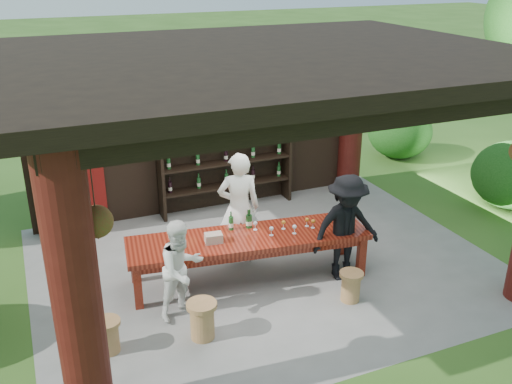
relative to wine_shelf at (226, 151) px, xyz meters
name	(u,v)px	position (x,y,z in m)	size (l,w,h in m)	color
ground	(265,264)	(-0.23, -2.45, -1.20)	(90.00, 90.00, 0.00)	#2D5119
pavilion	(255,135)	(-0.24, -2.02, 0.93)	(7.50, 6.00, 3.60)	slate
wine_shelf	(226,151)	(0.00, 0.00, 0.00)	(2.72, 0.41, 2.39)	black
tasting_table	(249,242)	(-0.65, -2.75, -0.56)	(3.84, 1.46, 0.75)	#54150C
stool_near_left	(202,319)	(-1.80, -3.92, -0.91)	(0.41, 0.41, 0.54)	olive
stool_near_right	(351,286)	(0.50, -3.92, -0.95)	(0.36, 0.36, 0.47)	olive
stool_far_left	(108,335)	(-3.01, -3.73, -0.95)	(0.36, 0.36, 0.47)	olive
host	(239,208)	(-0.56, -2.12, -0.25)	(0.69, 0.45, 1.90)	white
guest_woman	(182,269)	(-1.88, -3.30, -0.47)	(0.71, 0.56, 1.47)	silver
guest_man	(346,228)	(0.76, -3.30, -0.33)	(1.12, 0.64, 1.73)	black
table_bottles	(243,219)	(-0.63, -2.47, -0.29)	(0.38, 0.13, 0.31)	#194C1E
table_glasses	(288,226)	(-0.01, -2.81, -0.37)	(0.94, 0.42, 0.15)	silver
napkin_basket	(214,238)	(-1.21, -2.74, -0.38)	(0.26, 0.18, 0.14)	#BF6672
shrubs	(321,221)	(0.85, -2.37, -0.64)	(13.73, 7.49, 1.36)	#194C14
trees	(417,37)	(3.38, -1.21, 2.17)	(21.20, 9.74, 4.80)	#3F2819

